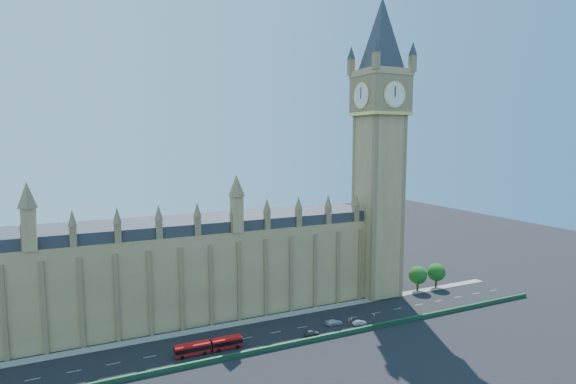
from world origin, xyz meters
name	(u,v)px	position (x,y,z in m)	size (l,w,h in m)	color
ground	(289,330)	(0.00, 0.00, 0.00)	(400.00, 400.00, 0.00)	black
palace_westminster	(177,269)	(-25.00, 22.00, 13.86)	(120.00, 20.00, 28.00)	#9A804A
elizabeth_tower	(380,127)	(38.00, 13.99, 54.56)	(20.59, 20.59, 105.00)	#9A804A
bridge_parapet	(304,341)	(0.00, -9.00, 0.60)	(160.00, 0.60, 1.20)	#1E4C2D
kerb_north	(275,317)	(0.00, 9.50, 0.08)	(160.00, 3.00, 0.16)	gray
tree_east_near	(418,275)	(52.22, 10.08, 5.64)	(6.00, 6.00, 8.50)	#382619
tree_east_far	(437,272)	(60.22, 10.08, 5.64)	(6.00, 6.00, 8.50)	#382619
red_bus	(209,346)	(-22.79, -3.45, 1.45)	(16.21, 2.75, 2.75)	red
car_grey	(312,333)	(3.84, -5.55, 0.67)	(1.57, 3.91, 1.33)	#42454A
car_silver	(360,323)	(18.84, -5.24, 0.66)	(1.39, 3.99, 1.31)	#989BA0
car_white	(334,322)	(12.60, -2.16, 0.68)	(1.90, 4.67, 1.36)	silver
cone_a	(349,320)	(17.52, -1.86, 0.31)	(0.46, 0.46, 0.63)	black
cone_b	(374,315)	(26.11, -1.71, 0.34)	(0.57, 0.57, 0.69)	black
cone_c	(351,319)	(18.59, -1.48, 0.37)	(0.63, 0.63, 0.75)	black
cone_d	(340,323)	(14.00, -2.87, 0.35)	(0.54, 0.54, 0.71)	black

